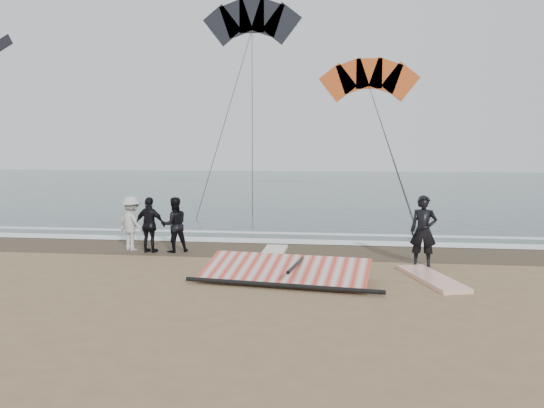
% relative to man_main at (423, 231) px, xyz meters
% --- Properties ---
extents(ground, '(120.00, 120.00, 0.00)m').
position_rel_man_main_xyz_m(ground, '(-3.38, -2.75, -0.96)').
color(ground, '#8C704C').
rests_on(ground, ground).
extents(sea, '(120.00, 54.00, 0.02)m').
position_rel_man_main_xyz_m(sea, '(-3.38, 30.25, -0.94)').
color(sea, '#233838').
rests_on(sea, ground).
extents(wet_sand, '(120.00, 2.80, 0.01)m').
position_rel_man_main_xyz_m(wet_sand, '(-3.38, 1.75, -0.95)').
color(wet_sand, '#4C3D2B').
rests_on(wet_sand, ground).
extents(foam_near, '(120.00, 0.90, 0.01)m').
position_rel_man_main_xyz_m(foam_near, '(-3.38, 3.15, -0.93)').
color(foam_near, white).
rests_on(foam_near, sea).
extents(foam_far, '(120.00, 0.45, 0.01)m').
position_rel_man_main_xyz_m(foam_far, '(-3.38, 4.85, -0.93)').
color(foam_far, white).
rests_on(foam_far, sea).
extents(man_main, '(0.77, 0.57, 1.91)m').
position_rel_man_main_xyz_m(man_main, '(0.00, 0.00, 0.00)').
color(man_main, black).
rests_on(man_main, ground).
extents(board_white, '(1.41, 2.63, 0.10)m').
position_rel_man_main_xyz_m(board_white, '(-0.01, -1.59, -0.91)').
color(board_white, silver).
rests_on(board_white, ground).
extents(board_cream, '(0.67, 2.46, 0.10)m').
position_rel_man_main_xyz_m(board_cream, '(-4.19, 0.86, -0.91)').
color(board_cream, white).
rests_on(board_cream, ground).
extents(trio_cluster, '(2.54, 1.13, 1.70)m').
position_rel_man_main_xyz_m(trio_cluster, '(-7.99, 0.99, -0.11)').
color(trio_cluster, black).
rests_on(trio_cluster, ground).
extents(sail_rig, '(4.56, 2.24, 0.51)m').
position_rel_man_main_xyz_m(sail_rig, '(-3.58, -2.00, -0.76)').
color(sail_rig, black).
rests_on(sail_rig, ground).
extents(kite_red, '(7.47, 7.90, 17.21)m').
position_rel_man_main_xyz_m(kite_red, '(-0.40, 22.13, 6.58)').
color(kite_red, '#C54917').
rests_on(kite_red, ground).
extents(kite_dark, '(6.62, 5.05, 14.29)m').
position_rel_man_main_xyz_m(kite_dark, '(-7.69, 18.28, 9.65)').
color(kite_dark, black).
rests_on(kite_dark, ground).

